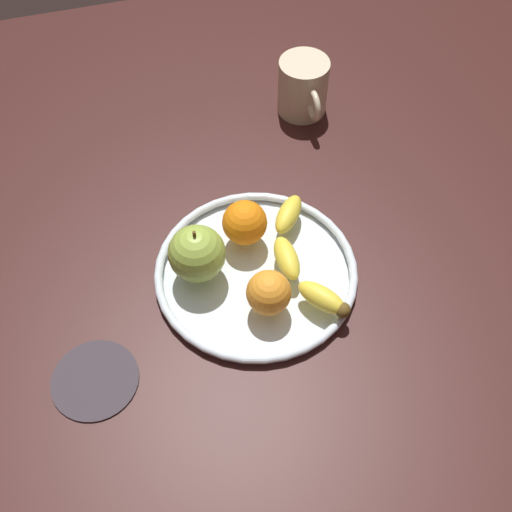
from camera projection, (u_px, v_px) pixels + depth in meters
ground_plane at (256, 283)px, 89.53cm from camera, size 143.83×143.83×4.00cm
fruit_bowl at (256, 272)px, 87.14cm from camera, size 28.61×28.61×1.80cm
banana at (300, 258)px, 85.62cm from camera, size 22.51×7.57×3.03cm
apple at (197, 253)px, 83.05cm from camera, size 7.88×7.88×8.68cm
orange_center at (267, 293)px, 80.58cm from camera, size 6.00×6.00×6.00cm
orange_back_right at (245, 223)px, 87.01cm from camera, size 6.41×6.41×6.41cm
ambient_mug at (303, 87)px, 103.69cm from camera, size 12.22×8.38×9.69cm
ambient_coaster at (95, 379)px, 78.49cm from camera, size 11.19×11.19×0.60cm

